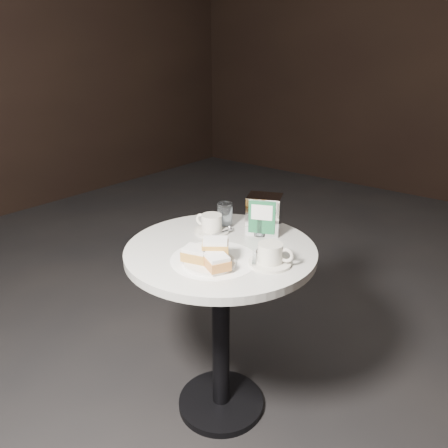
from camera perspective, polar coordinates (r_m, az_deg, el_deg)
ground at (r=2.03m, az=-0.38°, el=-22.51°), size 7.00×7.00×0.00m
cafe_table at (r=1.69m, az=-0.43°, el=-9.14°), size 0.70×0.70×0.74m
sugar_spill at (r=1.51m, az=-1.29°, el=-4.61°), size 0.33×0.33×0.00m
beignet_plate at (r=1.46m, az=-1.92°, el=-4.27°), size 0.19×0.18×0.09m
coffee_cup_left at (r=1.72m, az=-1.65°, el=-0.07°), size 0.15×0.15×0.07m
coffee_cup_right at (r=1.47m, az=6.10°, el=-4.12°), size 0.18×0.18×0.08m
water_glass_left at (r=1.76m, az=0.11°, el=1.14°), size 0.08×0.08×0.10m
water_glass_right at (r=1.69m, az=4.86°, el=0.31°), size 0.08×0.08×0.11m
napkin_dispenser at (r=1.71m, az=5.26°, el=1.30°), size 0.16×0.15×0.15m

